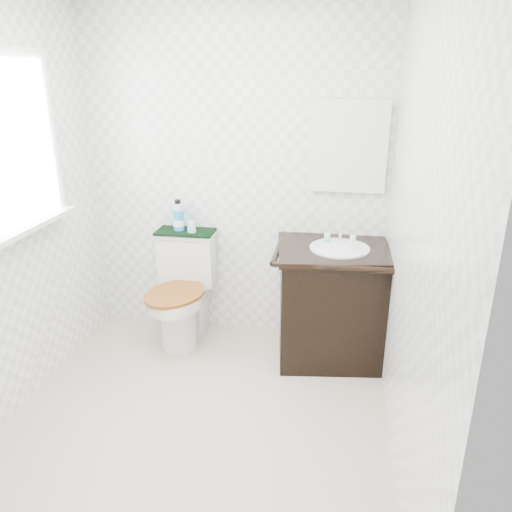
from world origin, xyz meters
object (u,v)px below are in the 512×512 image
(vanity, at_px, (332,299))
(trash_bin, at_px, (293,319))
(cup, at_px, (192,226))
(mouthwash_bottle, at_px, (178,216))
(toilet, at_px, (184,295))

(vanity, distance_m, trash_bin, 0.45)
(vanity, bearing_deg, cup, 171.08)
(mouthwash_bottle, height_order, cup, mouthwash_bottle)
(mouthwash_bottle, distance_m, cup, 0.13)
(toilet, distance_m, trash_bin, 0.85)
(toilet, height_order, vanity, vanity)
(vanity, height_order, trash_bin, vanity)
(vanity, xyz_separation_m, cup, (-1.05, 0.16, 0.43))
(toilet, height_order, mouthwash_bottle, mouthwash_bottle)
(mouthwash_bottle, bearing_deg, toilet, -69.12)
(toilet, bearing_deg, trash_bin, 9.26)
(mouthwash_bottle, bearing_deg, vanity, -9.77)
(trash_bin, xyz_separation_m, cup, (-0.76, -0.03, 0.71))
(trash_bin, height_order, cup, cup)
(vanity, bearing_deg, toilet, 176.67)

